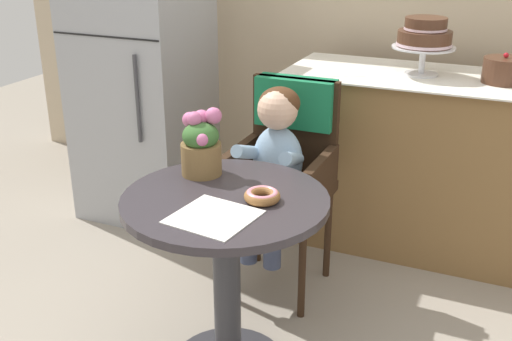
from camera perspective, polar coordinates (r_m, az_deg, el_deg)
cafe_table at (r=2.23m, az=-2.75°, el=-7.40°), size 0.72×0.72×0.72m
wicker_chair at (r=2.77m, az=2.92°, el=1.74°), size 0.42×0.45×0.95m
seated_child at (r=2.62m, az=1.72°, el=1.43°), size 0.27×0.32×0.73m
paper_napkin at (r=1.99m, az=-3.91°, el=-4.26°), size 0.28×0.28×0.00m
donut_front at (r=2.09m, az=0.57°, el=-2.30°), size 0.12×0.12×0.04m
flower_vase at (r=2.29m, az=-5.06°, el=2.43°), size 0.15×0.15×0.25m
display_counter at (r=3.26m, az=16.38°, el=0.54°), size 1.56×0.62×0.90m
tiered_cake_stand at (r=3.11m, az=15.22°, el=11.75°), size 0.30×0.30×0.27m
round_layer_cake at (r=3.09m, az=21.80°, el=8.53°), size 0.19×0.19×0.14m
refrigerator at (r=3.50m, az=-10.48°, el=9.36°), size 0.64×0.63×1.70m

